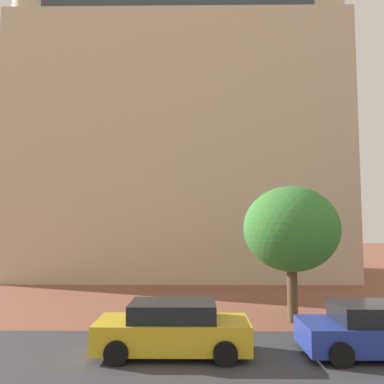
{
  "coord_description": "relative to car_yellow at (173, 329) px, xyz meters",
  "views": [
    {
      "loc": [
        0.06,
        -1.43,
        3.68
      ],
      "look_at": [
        -0.07,
        9.4,
        4.56
      ],
      "focal_mm": 35.81,
      "sensor_mm": 36.0,
      "label": 1
    }
  ],
  "objects": [
    {
      "name": "street_asphalt_strip",
      "position": [
        0.61,
        -1.84,
        -0.7
      ],
      "size": [
        120.0,
        8.35,
        0.0
      ],
      "primitive_type": "cube",
      "color": "#38383D",
      "rests_on": "ground_plane"
    },
    {
      "name": "car_yellow",
      "position": [
        0.0,
        0.0,
        0.0
      ],
      "size": [
        4.29,
        1.93,
        1.46
      ],
      "color": "gold",
      "rests_on": "ground_plane"
    },
    {
      "name": "tree_curb_far",
      "position": [
        4.28,
        3.61,
        2.76
      ],
      "size": [
        3.61,
        3.61,
        5.1
      ],
      "color": "brown",
      "rests_on": "ground_plane"
    },
    {
      "name": "car_blue",
      "position": [
        5.82,
        0.0,
        -0.02
      ],
      "size": [
        4.38,
        2.06,
        1.43
      ],
      "color": "#23389E",
      "rests_on": "ground_plane"
    },
    {
      "name": "landmark_building",
      "position": [
        -0.55,
        16.99,
        10.44
      ],
      "size": [
        22.61,
        10.33,
        39.46
      ],
      "color": "beige",
      "rests_on": "ground_plane"
    },
    {
      "name": "ground_plane",
      "position": [
        0.61,
        0.37,
        -0.7
      ],
      "size": [
        120.0,
        120.0,
        0.0
      ],
      "primitive_type": "plane",
      "color": "brown"
    }
  ]
}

